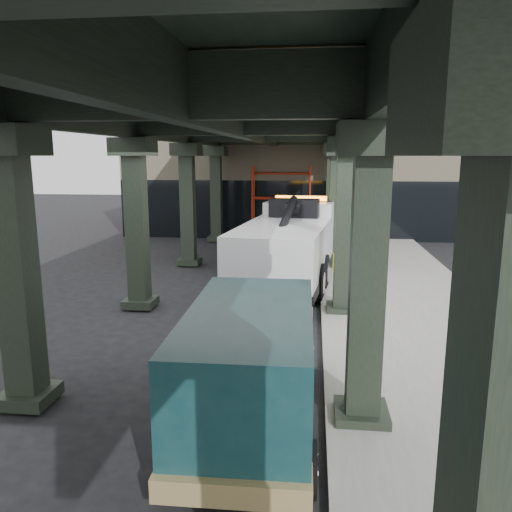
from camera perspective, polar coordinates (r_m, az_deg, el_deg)
The scene contains 8 objects.
ground at distance 12.87m, azimuth -1.50°, elevation -9.10°, with size 90.00×90.00×0.00m, color black.
sidewalk at distance 14.88m, azimuth 17.19°, elevation -6.45°, with size 5.00×40.00×0.15m, color gray.
lane_stripe at distance 14.64m, azimuth 6.27°, elevation -6.58°, with size 0.12×38.00×0.01m, color silver.
viaduct at distance 14.12m, azimuth -2.10°, elevation 15.27°, with size 7.40×32.00×6.40m.
building at distance 31.94m, azimuth 7.24°, elevation 10.39°, with size 22.00×10.00×8.00m, color #C6B793.
scaffolding at distance 26.74m, azimuth 2.92°, elevation 6.23°, with size 3.08×0.88×4.00m.
tow_truck at distance 18.14m, azimuth 4.15°, elevation 1.86°, with size 3.69×9.67×3.10m.
towed_van at distance 8.44m, azimuth -0.48°, elevation -12.01°, with size 2.21×5.32×2.14m.
Camera 1 is at (1.72, -11.93, 4.50)m, focal length 35.00 mm.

